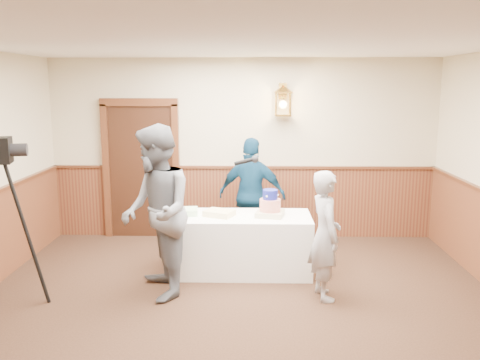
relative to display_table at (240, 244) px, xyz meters
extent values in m
plane|color=black|center=(0.01, -1.90, -0.38)|extent=(7.00, 7.00, 0.00)
cube|color=beige|center=(0.01, 1.60, 1.02)|extent=(6.00, 0.02, 2.80)
cube|color=white|center=(0.01, -1.90, 2.42)|extent=(6.00, 7.00, 0.02)
cube|color=#532617|center=(0.01, 1.58, 0.18)|extent=(5.98, 0.04, 1.10)
cube|color=#4F2815|center=(0.01, 1.56, 0.75)|extent=(5.98, 0.07, 0.04)
cube|color=black|center=(-1.59, 1.55, 0.68)|extent=(1.00, 0.06, 2.10)
cube|color=white|center=(0.00, 0.00, 0.00)|extent=(1.80, 0.80, 0.75)
cube|color=beige|center=(0.38, -0.02, 0.41)|extent=(0.40, 0.40, 0.07)
cylinder|color=red|center=(0.38, -0.02, 0.52)|extent=(0.27, 0.27, 0.15)
cylinder|color=navy|center=(0.38, -0.02, 0.66)|extent=(0.19, 0.19, 0.12)
cube|color=#FEE898|center=(-0.27, -0.03, 0.41)|extent=(0.43, 0.39, 0.07)
cube|color=#B0E29F|center=(-0.72, 0.04, 0.41)|extent=(0.36, 0.30, 0.08)
imported|color=slate|center=(-0.93, -0.79, 0.61)|extent=(1.02, 1.15, 1.97)
cylinder|color=black|center=(0.05, -0.58, 1.16)|extent=(0.23, 0.08, 0.09)
sphere|color=black|center=(0.18, -0.56, 1.19)|extent=(0.08, 0.08, 0.08)
imported|color=#99989D|center=(0.97, -0.79, 0.36)|extent=(0.44, 0.59, 1.47)
imported|color=#0D304B|center=(0.15, 0.85, 0.45)|extent=(1.04, 0.62, 1.66)
cylinder|color=black|center=(-2.31, -1.06, 1.35)|extent=(0.21, 0.18, 0.14)
camera|label=1|loc=(0.14, -6.29, 2.03)|focal=38.00mm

